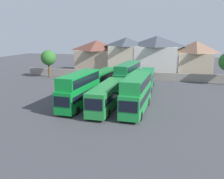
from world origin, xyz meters
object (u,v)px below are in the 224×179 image
(bus_5, at_px, (128,74))
(tree_left_of_lot, at_px, (49,58))
(bus_6, at_px, (146,79))
(house_terrace_left, at_px, (97,56))
(house_terrace_right, at_px, (156,55))
(house_terrace_far_right, at_px, (195,58))
(bus_3, at_px, (137,91))
(bus_4, at_px, (102,78))
(house_terrace_centre, at_px, (126,55))
(bus_2, at_px, (107,95))
(bus_1, at_px, (79,88))

(bus_5, bearing_deg, tree_left_of_lot, -104.50)
(bus_5, xyz_separation_m, bus_6, (3.56, 0.15, -0.80))
(bus_6, bearing_deg, tree_left_of_lot, -107.36)
(house_terrace_left, bearing_deg, bus_6, -50.08)
(bus_5, relative_size, house_terrace_right, 1.06)
(bus_5, height_order, house_terrace_far_right, house_terrace_far_right)
(bus_3, distance_m, bus_4, 16.45)
(house_terrace_left, bearing_deg, house_terrace_right, -4.80)
(house_terrace_centre, distance_m, tree_left_of_lot, 20.48)
(bus_2, xyz_separation_m, house_terrace_centre, (-3.77, 32.49, 2.89))
(tree_left_of_lot, bearing_deg, house_terrace_left, 57.56)
(bus_1, distance_m, bus_3, 8.33)
(bus_3, bearing_deg, house_terrace_left, -151.95)
(bus_5, bearing_deg, bus_4, -82.09)
(bus_1, bearing_deg, bus_3, 94.48)
(bus_6, height_order, tree_left_of_lot, tree_left_of_lot)
(house_terrace_centre, relative_size, house_terrace_far_right, 1.09)
(bus_1, height_order, bus_6, bus_1)
(bus_3, xyz_separation_m, bus_5, (-3.91, 14.02, -0.02))
(bus_1, bearing_deg, house_terrace_far_right, 153.93)
(house_terrace_centre, distance_m, house_terrace_right, 8.07)
(house_terrace_right, relative_size, tree_left_of_lot, 1.67)
(bus_6, relative_size, house_terrace_far_right, 1.32)
(bus_3, xyz_separation_m, house_terrace_centre, (-7.99, 32.57, 2.09))
(bus_4, bearing_deg, house_terrace_far_right, 138.93)
(house_terrace_centre, bearing_deg, bus_5, -77.59)
(bus_1, relative_size, house_terrace_left, 0.91)
(bus_6, xyz_separation_m, tree_left_of_lot, (-24.57, 6.88, 2.81))
(bus_5, bearing_deg, bus_1, -13.25)
(bus_1, height_order, bus_2, bus_1)
(bus_1, bearing_deg, house_terrace_right, 168.60)
(house_terrace_right, bearing_deg, bus_2, -97.57)
(bus_2, xyz_separation_m, bus_4, (-4.88, 13.59, -0.08))
(bus_4, relative_size, house_terrace_left, 1.01)
(bus_1, relative_size, bus_6, 0.88)
(bus_2, relative_size, tree_left_of_lot, 1.81)
(bus_3, height_order, house_terrace_centre, house_terrace_centre)
(bus_1, distance_m, bus_4, 13.92)
(bus_3, relative_size, bus_5, 0.92)
(house_terrace_centre, xyz_separation_m, house_terrace_far_right, (17.87, -0.10, -0.38))
(house_terrace_left, relative_size, house_terrace_far_right, 1.27)
(bus_6, distance_m, house_terrace_far_right, 21.12)
(bus_6, xyz_separation_m, house_terrace_right, (0.43, 18.24, 3.14))
(bus_4, bearing_deg, bus_1, 7.39)
(bus_4, distance_m, bus_6, 8.77)
(house_terrace_right, bearing_deg, bus_4, -116.09)
(bus_3, xyz_separation_m, house_terrace_far_right, (9.87, 32.47, 1.72))
(bus_5, relative_size, house_terrace_left, 1.05)
(tree_left_of_lot, bearing_deg, bus_3, -40.18)
(bus_4, distance_m, house_terrace_right, 21.11)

